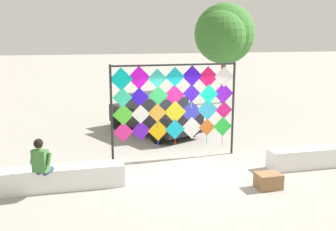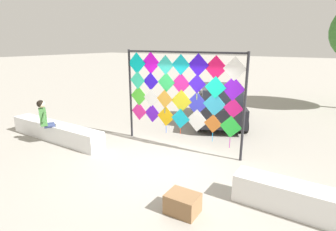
# 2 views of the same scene
# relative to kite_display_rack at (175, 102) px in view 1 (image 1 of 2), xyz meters

# --- Properties ---
(ground) EXTENTS (120.00, 120.00, 0.00)m
(ground) POSITION_rel_kite_display_rack_xyz_m (0.27, -1.39, -1.75)
(ground) COLOR #9E998E
(plaza_ledge_left) EXTENTS (3.95, 0.55, 0.56)m
(plaza_ledge_left) POSITION_rel_kite_display_rack_xyz_m (-3.74, -1.67, -1.47)
(plaza_ledge_left) COLOR white
(plaza_ledge_left) RESTS_ON ground
(plaza_ledge_right) EXTENTS (3.95, 0.55, 0.56)m
(plaza_ledge_right) POSITION_rel_kite_display_rack_xyz_m (4.28, -1.67, -1.47)
(plaza_ledge_right) COLOR white
(plaza_ledge_right) RESTS_ON ground
(kite_display_rack) EXTENTS (3.83, 0.14, 2.89)m
(kite_display_rack) POSITION_rel_kite_display_rack_xyz_m (0.00, 0.00, 0.00)
(kite_display_rack) COLOR #232328
(kite_display_rack) RESTS_ON ground
(seated_vendor) EXTENTS (0.62, 0.68, 1.41)m
(seated_vendor) POSITION_rel_kite_display_rack_xyz_m (-3.67, -1.99, -0.93)
(seated_vendor) COLOR navy
(seated_vendor) RESTS_ON ground
(parked_car) EXTENTS (3.13, 4.12, 1.47)m
(parked_car) POSITION_rel_kite_display_rack_xyz_m (-0.02, 3.13, -1.01)
(parked_car) COLOR black
(parked_car) RESTS_ON ground
(cardboard_box_large) EXTENTS (0.61, 0.48, 0.38)m
(cardboard_box_large) POSITION_rel_kite_display_rack_xyz_m (1.66, -2.80, -1.56)
(cardboard_box_large) COLOR olive
(cardboard_box_large) RESTS_ON ground
(tree_palm_like) EXTENTS (3.31, 3.54, 5.28)m
(tree_palm_like) POSITION_rel_kite_display_rack_xyz_m (4.72, 8.36, 1.90)
(tree_palm_like) COLOR brown
(tree_palm_like) RESTS_ON ground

